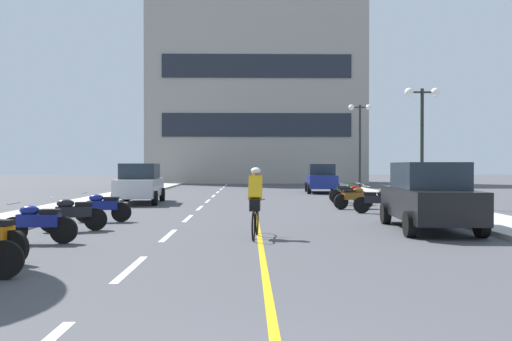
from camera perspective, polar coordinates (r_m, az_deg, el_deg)
ground_plane at (r=23.56m, az=-0.82°, el=-3.64°), size 140.00×140.00×0.00m
curb_left at (r=27.51m, az=-16.02°, el=-2.93°), size 2.40×72.00×0.12m
curb_right at (r=27.51m, az=14.37°, el=-2.92°), size 2.40×72.00×0.12m
lane_dash_1 at (r=8.90m, az=-13.98°, el=-10.69°), size 0.14×2.20×0.01m
lane_dash_2 at (r=12.77m, az=-9.87°, el=-7.24°), size 0.14×2.20×0.01m
lane_dash_3 at (r=16.71m, az=-7.71°, el=-5.38°), size 0.14×2.20×0.01m
lane_dash_4 at (r=20.67m, az=-6.38°, el=-4.23°), size 0.14×2.20×0.01m
lane_dash_5 at (r=24.64m, az=-5.48°, el=-3.45°), size 0.14×2.20×0.01m
lane_dash_6 at (r=28.62m, az=-4.84°, el=-2.89°), size 0.14×2.20×0.01m
lane_dash_7 at (r=32.60m, az=-4.35°, el=-2.46°), size 0.14×2.20×0.01m
lane_dash_8 at (r=36.59m, az=-3.97°, el=-2.13°), size 0.14×2.20×0.01m
lane_dash_9 at (r=40.58m, az=-3.66°, el=-1.86°), size 0.14×2.20×0.01m
lane_dash_10 at (r=44.58m, az=-3.41°, el=-1.64°), size 0.14×2.20×0.01m
lane_dash_11 at (r=48.57m, az=-3.20°, el=-1.45°), size 0.14×2.20×0.01m
centre_line_yellow at (r=26.56m, az=-0.28°, el=-3.16°), size 0.12×66.00×0.01m
office_building at (r=51.24m, az=0.03°, el=9.01°), size 21.24×6.49×18.48m
street_lamp_mid at (r=22.16m, az=18.27°, el=5.61°), size 1.46×0.36×4.84m
street_lamp_far at (r=32.58m, az=11.67°, el=4.70°), size 1.46×0.36×5.46m
parked_car_near at (r=14.31m, az=18.92°, el=-2.75°), size 2.13×4.30×1.82m
parked_car_mid at (r=23.70m, az=-12.99°, el=-1.41°), size 2.11×4.29×1.82m
parked_car_far at (r=32.17m, az=7.39°, el=-0.88°), size 2.13×4.30×1.82m
motorcycle_3 at (r=12.22m, az=-23.41°, el=-5.42°), size 1.70×0.60×0.92m
motorcycle_4 at (r=14.13m, az=-19.97°, el=-4.59°), size 1.64×0.79×0.92m
motorcycle_5 at (r=16.14m, az=-16.96°, el=-3.94°), size 1.70×0.60×0.92m
motorcycle_6 at (r=18.63m, az=13.59°, el=-3.33°), size 1.66×0.75×0.92m
motorcycle_7 at (r=20.41m, az=11.02°, el=-2.98°), size 1.66×0.72×0.92m
motorcycle_8 at (r=22.42m, az=10.66°, el=-2.66°), size 1.70×0.60×0.92m
motorcycle_9 at (r=23.91m, az=10.27°, el=-2.45°), size 1.70×0.60×0.92m
cyclist_rider at (r=12.20m, az=-0.08°, el=-3.42°), size 0.43×1.77×1.71m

